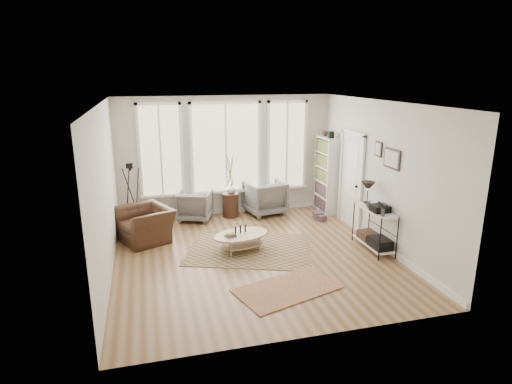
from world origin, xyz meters
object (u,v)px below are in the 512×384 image
object	(u,v)px
low_shelf	(374,225)
coffee_table	(241,238)
armchair_left	(195,205)
armchair_right	(264,197)
bookcase	(326,175)
side_table	(230,185)
accent_chair	(145,224)

from	to	relation	value
low_shelf	coffee_table	size ratio (longest dim) A/B	1.02
armchair_left	armchair_right	xyz separation A→B (m)	(1.73, 0.04, 0.06)
bookcase	armchair_left	distance (m)	3.33
armchair_right	side_table	bearing A→B (deg)	-10.51
bookcase	side_table	bearing A→B (deg)	175.15
armchair_left	accent_chair	size ratio (longest dim) A/B	0.72
side_table	accent_chair	size ratio (longest dim) A/B	1.51
coffee_table	accent_chair	xyz separation A→B (m)	(-1.81, 1.06, 0.07)
low_shelf	armchair_left	distance (m)	4.20
coffee_table	armchair_left	distance (m)	2.22
coffee_table	armchair_left	world-z (taller)	armchair_left
low_shelf	accent_chair	xyz separation A→B (m)	(-4.38, 1.64, -0.16)
armchair_right	accent_chair	distance (m)	3.11
armchair_left	accent_chair	distance (m)	1.58
armchair_right	low_shelf	bearing A→B (deg)	106.40
side_table	low_shelf	bearing A→B (deg)	-49.30
coffee_table	side_table	xyz separation A→B (m)	(0.23, 2.15, 0.51)
armchair_left	accent_chair	world-z (taller)	armchair_left
bookcase	side_table	xyz separation A→B (m)	(-2.40, 0.20, -0.17)
low_shelf	armchair_right	distance (m)	3.12
side_table	armchair_left	bearing A→B (deg)	-178.63
low_shelf	accent_chair	size ratio (longest dim) A/B	1.20
coffee_table	side_table	distance (m)	2.22
coffee_table	armchair_left	xyz separation A→B (m)	(-0.64, 2.13, 0.08)
low_shelf	armchair_left	bearing A→B (deg)	139.93
coffee_table	armchair_right	world-z (taller)	armchair_right
low_shelf	coffee_table	world-z (taller)	low_shelf
coffee_table	side_table	size ratio (longest dim) A/B	0.78
low_shelf	armchair_right	world-z (taller)	low_shelf
low_shelf	accent_chair	world-z (taller)	low_shelf
armchair_left	coffee_table	bearing A→B (deg)	127.24
coffee_table	low_shelf	bearing A→B (deg)	-12.66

